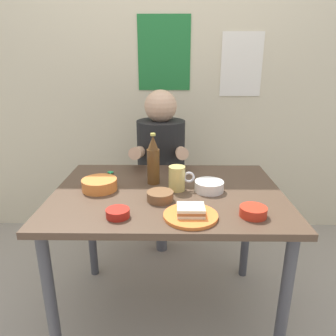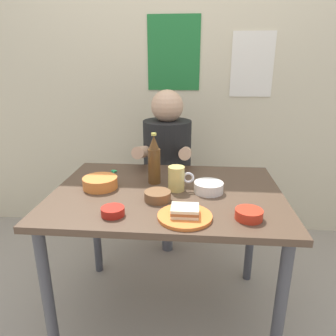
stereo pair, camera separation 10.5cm
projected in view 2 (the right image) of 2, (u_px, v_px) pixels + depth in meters
ground_plane at (167, 312)px, 1.74m from camera, size 6.00×6.00×0.00m
wall_back at (179, 67)px, 2.31m from camera, size 4.40×0.09×2.60m
dining_table at (167, 208)px, 1.53m from camera, size 1.10×0.80×0.74m
stool at (167, 207)px, 2.23m from camera, size 0.34×0.34×0.45m
person_seated at (167, 151)px, 2.08m from camera, size 0.33×0.56×0.72m
plate_orange at (185, 216)px, 1.24m from camera, size 0.22×0.22×0.01m
sandwich at (185, 211)px, 1.23m from camera, size 0.11×0.09×0.04m
beer_mug at (177, 179)px, 1.49m from camera, size 0.13×0.08×0.12m
beer_bottle at (154, 161)px, 1.57m from camera, size 0.06×0.06×0.26m
sambal_bowl_red at (113, 211)px, 1.26m from camera, size 0.10×0.10×0.03m
sauce_bowl_chili at (249, 214)px, 1.23m from camera, size 0.11×0.11×0.04m
condiment_bowl_brown at (158, 195)px, 1.39m from camera, size 0.12×0.12×0.04m
soup_bowl_orange at (100, 182)px, 1.53m from camera, size 0.17×0.17×0.05m
rice_bowl_white at (209, 187)px, 1.48m from camera, size 0.14×0.14×0.05m
spoon at (113, 172)px, 1.74m from camera, size 0.04×0.12×0.01m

